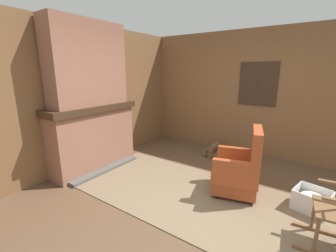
{
  "coord_description": "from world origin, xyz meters",
  "views": [
    {
      "loc": [
        1.18,
        -2.5,
        1.81
      ],
      "look_at": [
        -0.9,
        0.5,
        0.9
      ],
      "focal_mm": 24.0,
      "sensor_mm": 36.0,
      "label": 1
    }
  ],
  "objects": [
    {
      "name": "fireplace_hearth",
      "position": [
        -2.23,
        0.0,
        0.6
      ],
      "size": [
        0.66,
        1.7,
        1.2
      ],
      "color": "#93604C",
      "rests_on": "ground"
    },
    {
      "name": "laundry_basket",
      "position": [
        1.24,
        0.75,
        0.14
      ],
      "size": [
        0.48,
        0.47,
        0.28
      ],
      "rotation": [
        0.0,
        0.0,
        -0.23
      ],
      "color": "white",
      "rests_on": "ground"
    },
    {
      "name": "chimney_breast",
      "position": [
        -2.24,
        0.0,
        1.91
      ],
      "size": [
        0.4,
        1.41,
        1.42
      ],
      "color": "#93604C",
      "rests_on": "fireplace_hearth"
    },
    {
      "name": "decorative_plate_on_mantel",
      "position": [
        -2.3,
        -0.11,
        1.32
      ],
      "size": [
        0.06,
        0.23,
        0.23
      ],
      "color": "red",
      "rests_on": "fireplace_hearth"
    },
    {
      "name": "oil_lamp_vase",
      "position": [
        -2.28,
        -0.62,
        1.29
      ],
      "size": [
        0.09,
        0.09,
        0.24
      ],
      "color": "#47708E",
      "rests_on": "fireplace_hearth"
    },
    {
      "name": "ground_plane",
      "position": [
        0.0,
        0.0,
        0.0
      ],
      "size": [
        14.0,
        14.0,
        0.0
      ],
      "primitive_type": "plane",
      "color": "brown"
    },
    {
      "name": "storage_case",
      "position": [
        -2.28,
        0.24,
        1.27
      ],
      "size": [
        0.16,
        0.2,
        0.13
      ],
      "color": "brown",
      "rests_on": "fireplace_hearth"
    },
    {
      "name": "area_rug",
      "position": [
        -0.18,
        0.16,
        0.01
      ],
      "size": [
        3.85,
        1.72,
        0.01
      ],
      "color": "#7A664C",
      "rests_on": "ground"
    },
    {
      "name": "wood_panel_wall_back",
      "position": [
        0.0,
        2.49,
        1.33
      ],
      "size": [
        5.52,
        0.09,
        2.64
      ],
      "color": "brown",
      "rests_on": "ground"
    },
    {
      "name": "wood_panel_wall_left",
      "position": [
        -2.49,
        0.0,
        1.32
      ],
      "size": [
        0.06,
        5.52,
        2.64
      ],
      "color": "brown",
      "rests_on": "ground"
    },
    {
      "name": "armchair",
      "position": [
        0.3,
        0.62,
        0.37
      ],
      "size": [
        0.78,
        0.8,
        1.02
      ],
      "rotation": [
        0.0,
        0.0,
        3.4
      ],
      "color": "#A84723",
      "rests_on": "ground"
    },
    {
      "name": "firewood_stack",
      "position": [
        -0.64,
        1.88,
        0.1
      ],
      "size": [
        0.42,
        0.44,
        0.25
      ],
      "rotation": [
        0.0,
        0.0,
        0.01
      ],
      "color": "brown",
      "rests_on": "ground"
    }
  ]
}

